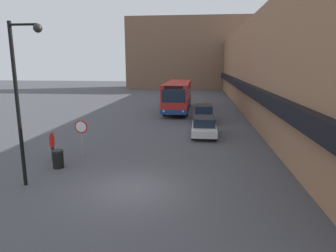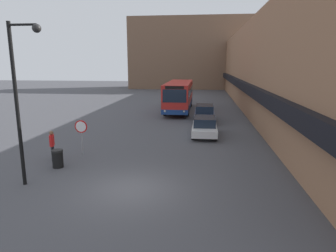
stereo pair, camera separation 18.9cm
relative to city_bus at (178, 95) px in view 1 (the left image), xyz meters
name	(u,v)px [view 1 (the left image)]	position (x,y,z in m)	size (l,w,h in m)	color
ground_plane	(132,189)	(-0.30, -22.29, -1.80)	(160.00, 160.00, 0.00)	#47474C
building_row_right	(263,68)	(9.68, 1.71, 3.06)	(5.50, 60.00, 9.75)	#996B4C
building_backdrop_far	(188,54)	(-0.30, 32.91, 5.66)	(26.00, 8.00, 14.92)	brown
city_bus	(178,95)	(0.00, 0.00, 0.00)	(2.65, 11.45, 3.30)	red
parked_car_front	(204,126)	(2.90, -11.87, -1.09)	(1.86, 4.29, 1.40)	silver
parked_car_back	(204,113)	(2.90, -6.17, -1.03)	(1.87, 4.38, 1.55)	navy
stop_sign	(81,130)	(-4.38, -17.68, -0.28)	(0.76, 0.08, 2.11)	gray
street_lamp	(22,89)	(-4.94, -22.32, 2.52)	(1.46, 0.36, 7.06)	black
pedestrian	(52,143)	(-5.64, -18.83, -0.78)	(0.35, 0.52, 1.69)	#232328
trash_bin	(58,159)	(-4.78, -19.97, -1.32)	(0.59, 0.59, 0.95)	black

